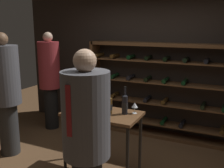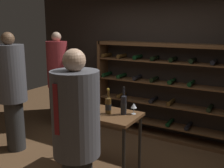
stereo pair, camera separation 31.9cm
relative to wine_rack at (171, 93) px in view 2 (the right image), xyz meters
The scene contains 10 objects.
back_wall 0.67m from the wine_rack, 147.71° to the left, with size 5.58×0.10×2.86m, color black.
wine_rack is the anchor object (origin of this frame).
tasting_table 1.63m from the wine_rack, 107.44° to the right, with size 1.06×0.59×0.89m.
person_guest_blue_shirt 2.73m from the wine_rack, 140.88° to the right, with size 0.47×0.47×1.96m.
person_bystander_dark_jacket 2.26m from the wine_rack, 166.59° to the right, with size 0.42×0.42×1.94m.
person_bystander_red_print 2.56m from the wine_rack, 93.24° to the right, with size 0.47×0.48×1.85m.
wine_bottle_gold_foil 1.50m from the wine_rack, 96.91° to the right, with size 0.08×0.08×0.38m.
wine_bottle_green_slim 1.68m from the wine_rack, 112.96° to the right, with size 0.08×0.08×0.34m.
wine_bottle_black_capsule 1.61m from the wine_rack, 103.57° to the right, with size 0.09×0.09×0.35m.
wine_glass_stemmed_right 1.41m from the wine_rack, 92.75° to the right, with size 0.08×0.08×0.15m.
Camera 2 is at (1.73, -2.87, 2.06)m, focal length 42.29 mm.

